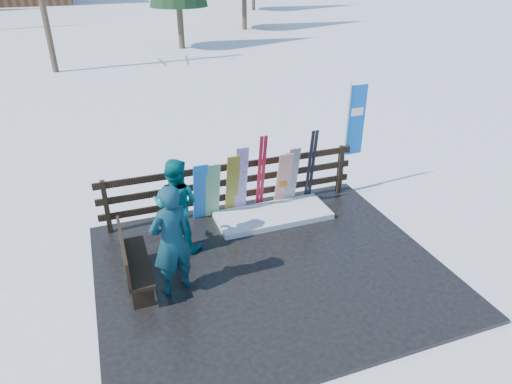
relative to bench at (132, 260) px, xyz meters
name	(u,v)px	position (x,y,z in m)	size (l,w,h in m)	color
ground	(270,271)	(2.33, -0.33, -0.60)	(700.00, 700.00, 0.00)	white
deck	(270,269)	(2.33, -0.33, -0.56)	(6.00, 5.00, 0.08)	black
fence	(233,183)	(2.33, 1.87, 0.14)	(5.60, 0.10, 1.15)	black
snow_patch	(273,215)	(3.03, 1.27, -0.46)	(2.41, 1.00, 0.12)	white
bench	(132,260)	(0.00, 0.00, 0.00)	(0.41, 1.50, 0.97)	black
snowboard_0	(200,192)	(1.57, 1.65, 0.17)	(0.29, 0.03, 1.40)	#2988F9
snowboard_1	(213,191)	(1.83, 1.65, 0.15)	(0.30, 0.03, 1.36)	silver
snowboard_2	(232,185)	(2.26, 1.65, 0.21)	(0.27, 0.03, 1.48)	yellow
snowboard_3	(241,181)	(2.45, 1.65, 0.28)	(0.26, 0.03, 1.62)	white
snowboard_4	(292,177)	(3.61, 1.65, 0.19)	(0.26, 0.03, 1.43)	black
snowboard_5	(283,180)	(3.41, 1.65, 0.15)	(0.32, 0.03, 1.36)	silver
ski_pair_a	(261,173)	(2.93, 1.72, 0.36)	(0.17, 0.31, 1.76)	#AD1529
ski_pair_b	(311,166)	(4.10, 1.72, 0.34)	(0.17, 0.24, 1.71)	black
rental_flag	(354,125)	(5.21, 1.92, 1.09)	(0.45, 0.04, 2.60)	silver
person_front	(171,241)	(0.63, -0.35, 0.46)	(0.71, 0.47, 1.95)	#0F4B4E
person_back	(176,205)	(0.94, 0.86, 0.40)	(0.89, 0.69, 1.83)	#066966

